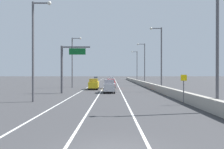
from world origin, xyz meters
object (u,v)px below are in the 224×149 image
(car_yellow_3, at_px, (94,84))
(speed_advisory_sign, at_px, (184,87))
(car_red_2, at_px, (111,84))
(car_gray_4, at_px, (96,79))
(lamp_post_right_near, at_px, (215,34))
(lamp_post_left_near, at_px, (36,45))
(lamp_post_right_fourth, at_px, (137,65))
(lamp_post_right_third, at_px, (144,61))
(lamp_post_right_second, at_px, (160,55))
(car_silver_0, at_px, (110,86))
(overhead_sign_gantry, at_px, (67,63))
(car_white_1, at_px, (112,79))
(lamp_post_left_mid, at_px, (74,59))

(car_yellow_3, bearing_deg, speed_advisory_sign, -61.57)
(car_red_2, xyz_separation_m, car_gray_4, (-6.40, 40.01, -0.06))
(speed_advisory_sign, relative_size, lamp_post_right_near, 0.27)
(lamp_post_left_near, height_order, car_red_2, lamp_post_left_near)
(lamp_post_right_near, height_order, car_red_2, lamp_post_right_near)
(speed_advisory_sign, relative_size, car_red_2, 0.66)
(lamp_post_right_near, height_order, lamp_post_right_fourth, same)
(speed_advisory_sign, xyz_separation_m, car_red_2, (-7.31, 22.20, -0.76))
(speed_advisory_sign, distance_m, lamp_post_right_third, 33.19)
(lamp_post_right_third, xyz_separation_m, lamp_post_left_near, (-16.80, -30.68, 0.00))
(car_red_2, bearing_deg, lamp_post_right_second, -42.30)
(speed_advisory_sign, xyz_separation_m, lamp_post_left_near, (-15.55, 2.18, 4.54))
(lamp_post_right_third, distance_m, car_yellow_3, 18.50)
(lamp_post_left_near, relative_size, car_silver_0, 2.47)
(overhead_sign_gantry, distance_m, lamp_post_right_second, 15.75)
(lamp_post_right_near, relative_size, car_gray_4, 2.29)
(lamp_post_right_fourth, bearing_deg, speed_advisory_sign, -91.73)
(lamp_post_right_fourth, relative_size, car_gray_4, 2.29)
(lamp_post_left_near, bearing_deg, speed_advisory_sign, -7.99)
(lamp_post_right_third, distance_m, car_red_2, 14.66)
(car_white_1, xyz_separation_m, car_yellow_3, (-3.40, -42.55, -0.00))
(lamp_post_right_fourth, bearing_deg, lamp_post_right_second, -90.64)
(overhead_sign_gantry, relative_size, car_yellow_3, 1.57)
(overhead_sign_gantry, xyz_separation_m, lamp_post_right_second, (15.44, 2.69, 1.57))
(overhead_sign_gantry, bearing_deg, lamp_post_left_near, -97.34)
(car_red_2, height_order, car_gray_4, car_red_2)
(lamp_post_right_fourth, height_order, lamp_post_left_near, same)
(car_silver_0, height_order, car_gray_4, car_silver_0)
(lamp_post_left_mid, height_order, car_yellow_3, lamp_post_left_mid)
(overhead_sign_gantry, height_order, lamp_post_right_fourth, lamp_post_right_fourth)
(lamp_post_right_second, relative_size, lamp_post_left_mid, 1.00)
(lamp_post_right_near, relative_size, car_yellow_3, 2.31)
(speed_advisory_sign, distance_m, car_white_1, 62.73)
(lamp_post_right_near, relative_size, car_silver_0, 2.47)
(lamp_post_right_near, height_order, lamp_post_left_mid, same)
(car_gray_4, bearing_deg, lamp_post_right_third, -62.98)
(lamp_post_left_near, bearing_deg, lamp_post_left_mid, 90.19)
(lamp_post_right_near, relative_size, lamp_post_right_fourth, 1.00)
(lamp_post_left_near, bearing_deg, car_gray_4, 88.25)
(lamp_post_right_second, xyz_separation_m, lamp_post_left_mid, (-16.76, 9.67, 0.00))
(overhead_sign_gantry, distance_m, car_red_2, 13.06)
(lamp_post_right_second, height_order, car_yellow_3, lamp_post_right_second)
(lamp_post_right_second, bearing_deg, car_white_1, 100.01)
(lamp_post_left_near, height_order, car_white_1, lamp_post_left_near)
(speed_advisory_sign, height_order, lamp_post_right_second, lamp_post_right_second)
(lamp_post_right_second, height_order, car_silver_0, lamp_post_right_second)
(speed_advisory_sign, xyz_separation_m, car_yellow_3, (-10.69, 19.75, -0.71))
(lamp_post_right_second, xyz_separation_m, car_yellow_3, (-11.83, 5.23, -5.24))
(lamp_post_left_near, bearing_deg, car_silver_0, 53.12)
(overhead_sign_gantry, distance_m, lamp_post_left_mid, 12.53)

